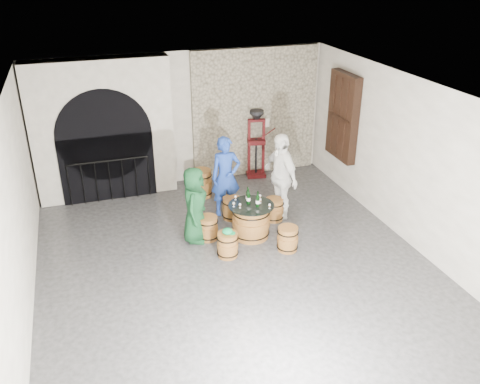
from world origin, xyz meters
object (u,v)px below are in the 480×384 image
object	(u,v)px
barrel_table	(251,221)
side_barrel	(202,183)
barrel_stool_far	(232,208)
corking_press	(256,139)
barrel_stool_left	(208,228)
barrel_stool_near_left	(228,245)
barrel_stool_right	(274,209)
barrel_stool_near_right	(288,239)
person_blue	(226,177)
wine_bottle_right	(248,196)
person_green	(195,205)
person_white	(280,176)
wine_bottle_center	(258,200)
wine_bottle_left	(248,198)

from	to	relation	value
barrel_table	side_barrel	distance (m)	2.18
barrel_stool_far	corking_press	world-z (taller)	corking_press
barrel_stool_left	corking_press	xyz separation A→B (m)	(1.98, 2.67, 0.76)
barrel_stool_left	barrel_stool_near_left	world-z (taller)	same
barrel_stool_far	barrel_stool_right	size ratio (longest dim) A/B	1.00
barrel_stool_far	barrel_stool_near_right	xyz separation A→B (m)	(0.64, -1.56, 0.00)
barrel_stool_near_right	person_blue	xyz separation A→B (m)	(-0.68, 1.82, 0.64)
barrel_stool_left	wine_bottle_right	distance (m)	1.02
barrel_stool_left	barrel_stool_right	xyz separation A→B (m)	(1.55, 0.33, 0.00)
barrel_table	person_green	xyz separation A→B (m)	(-1.09, 0.22, 0.42)
wine_bottle_right	person_blue	bearing A→B (deg)	99.83
barrel_stool_left	corking_press	distance (m)	3.41
barrel_stool_left	person_green	world-z (taller)	person_green
person_green	person_white	world-z (taller)	person_white
barrel_stool_right	wine_bottle_center	world-z (taller)	wine_bottle_center
wine_bottle_center	wine_bottle_left	bearing A→B (deg)	128.80
wine_bottle_left	barrel_stool_left	bearing A→B (deg)	172.85
wine_bottle_left	barrel_stool_near_left	bearing A→B (deg)	-135.02
barrel_stool_far	person_blue	world-z (taller)	person_blue
barrel_stool_near_left	person_green	size ratio (longest dim) A/B	0.32
side_barrel	corking_press	world-z (taller)	corking_press
person_blue	corking_press	distance (m)	2.18
barrel_stool_right	barrel_stool_near_left	world-z (taller)	same
wine_bottle_left	corking_press	size ratio (longest dim) A/B	0.19
wine_bottle_right	side_barrel	distance (m)	2.08
wine_bottle_right	side_barrel	size ratio (longest dim) A/B	0.49
barrel_stool_near_right	wine_bottle_right	bearing A→B (deg)	120.63
person_white	barrel_stool_far	bearing A→B (deg)	-114.01
corking_press	barrel_stool_near_right	bearing A→B (deg)	-89.41
side_barrel	person_white	bearing A→B (deg)	-48.20
barrel_stool_right	barrel_table	bearing A→B (deg)	-144.21
person_blue	barrel_stool_near_left	bearing A→B (deg)	-103.12
barrel_stool_left	barrel_stool_far	xyz separation A→B (m)	(0.71, 0.68, 0.00)
barrel_stool_far	side_barrel	bearing A→B (deg)	104.83
barrel_stool_left	barrel_stool_right	bearing A→B (deg)	12.06
wine_bottle_center	corking_press	size ratio (longest dim) A/B	0.19
barrel_stool_right	corking_press	distance (m)	2.50
wine_bottle_right	corking_press	world-z (taller)	corking_press
person_green	wine_bottle_right	distance (m)	1.07
person_white	barrel_stool_near_right	bearing A→B (deg)	-26.65
barrel_stool_near_right	person_blue	bearing A→B (deg)	110.47
barrel_table	barrel_stool_far	size ratio (longest dim) A/B	1.86
barrel_stool_left	corking_press	world-z (taller)	corking_press
barrel_stool_near_right	corking_press	xyz separation A→B (m)	(0.64, 3.55, 0.76)
barrel_stool_near_right	barrel_stool_near_left	world-z (taller)	same
person_white	corking_press	world-z (taller)	person_white
side_barrel	barrel_table	bearing A→B (deg)	-77.33
barrel_stool_left	wine_bottle_center	size ratio (longest dim) A/B	1.52
barrel_stool_near_right	wine_bottle_left	distance (m)	1.12
barrel_table	corking_press	world-z (taller)	corking_press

